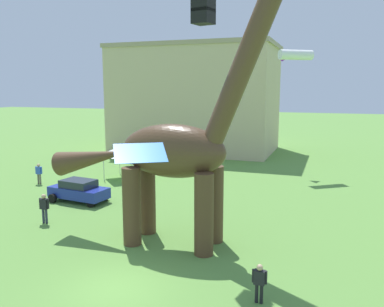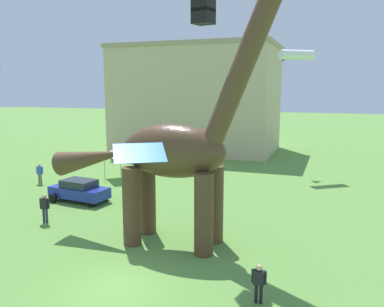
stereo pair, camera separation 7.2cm
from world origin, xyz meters
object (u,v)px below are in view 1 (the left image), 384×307
object	(u,v)px
person_far_spectator	(39,172)
person_photographer	(44,206)
festival_canopy_tent	(125,150)
parked_sedan_left	(79,190)
kite_mid_left	(140,153)
person_strolling_adult	(259,280)
kite_far_left	(294,55)
dinosaur_sculpture	(172,151)
kite_high_left	(203,10)

from	to	relation	value
person_far_spectator	person_photographer	size ratio (longest dim) A/B	0.97
festival_canopy_tent	parked_sedan_left	bearing A→B (deg)	-86.35
person_photographer	kite_mid_left	distance (m)	12.07
person_strolling_adult	kite_mid_left	distance (m)	6.38
kite_far_left	festival_canopy_tent	bearing A→B (deg)	-149.15
person_strolling_adult	parked_sedan_left	bearing A→B (deg)	-143.46
parked_sedan_left	person_far_spectator	world-z (taller)	person_far_spectator
dinosaur_sculpture	person_far_spectator	size ratio (longest dim) A/B	7.73
kite_mid_left	parked_sedan_left	bearing A→B (deg)	134.16
parked_sedan_left	kite_mid_left	size ratio (longest dim) A/B	2.00
kite_mid_left	person_strolling_adult	bearing A→B (deg)	20.01
parked_sedan_left	person_far_spectator	xyz separation A→B (m)	(-6.18, 3.27, 0.23)
dinosaur_sculpture	person_photographer	distance (m)	9.00
person_strolling_adult	festival_canopy_tent	world-z (taller)	festival_canopy_tent
person_far_spectator	person_strolling_adult	size ratio (longest dim) A/B	1.13
kite_far_left	kite_mid_left	distance (m)	26.64
dinosaur_sculpture	kite_far_left	world-z (taller)	dinosaur_sculpture
kite_far_left	dinosaur_sculpture	bearing A→B (deg)	-100.54
person_strolling_adult	kite_mid_left	world-z (taller)	kite_mid_left
dinosaur_sculpture	person_photographer	size ratio (longest dim) A/B	7.52
parked_sedan_left	kite_high_left	size ratio (longest dim) A/B	3.47
person_far_spectator	festival_canopy_tent	bearing A→B (deg)	46.32
person_far_spectator	person_strolling_adult	bearing A→B (deg)	-21.71
parked_sedan_left	festival_canopy_tent	size ratio (longest dim) A/B	1.39
kite_far_left	kite_mid_left	size ratio (longest dim) A/B	1.52
person_far_spectator	kite_far_left	world-z (taller)	kite_far_left
kite_far_left	kite_high_left	bearing A→B (deg)	-97.01
kite_high_left	person_far_spectator	bearing A→B (deg)	156.38
dinosaur_sculpture	person_strolling_adult	bearing A→B (deg)	-19.66
kite_mid_left	kite_far_left	bearing A→B (deg)	84.40
kite_mid_left	kite_high_left	bearing A→B (deg)	88.63
kite_far_left	person_far_spectator	bearing A→B (deg)	-147.24
person_photographer	kite_mid_left	world-z (taller)	kite_mid_left
dinosaur_sculpture	festival_canopy_tent	xyz separation A→B (m)	(-9.50, 12.28, -2.24)
person_photographer	festival_canopy_tent	xyz separation A→B (m)	(-1.31, 12.06, 1.48)
parked_sedan_left	festival_canopy_tent	xyz separation A→B (m)	(-0.48, 7.55, 1.74)
dinosaur_sculpture	kite_far_left	distance (m)	21.42
parked_sedan_left	person_far_spectator	bearing A→B (deg)	159.00
person_far_spectator	kite_high_left	world-z (taller)	kite_high_left
parked_sedan_left	person_strolling_adult	distance (m)	16.90
person_photographer	parked_sedan_left	bearing A→B (deg)	173.64
person_photographer	kite_far_left	size ratio (longest dim) A/B	0.53
parked_sedan_left	person_far_spectator	size ratio (longest dim) A/B	2.56
person_strolling_adult	kite_high_left	bearing A→B (deg)	-163.79
parked_sedan_left	kite_high_left	world-z (taller)	kite_high_left
person_photographer	kite_far_left	world-z (taller)	kite_far_left
person_strolling_adult	kite_high_left	world-z (taller)	kite_high_left
dinosaur_sculpture	kite_mid_left	bearing A→B (deg)	-58.21
festival_canopy_tent	kite_high_left	bearing A→B (deg)	-46.69
person_strolling_adult	kite_far_left	size ratio (longest dim) A/B	0.45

